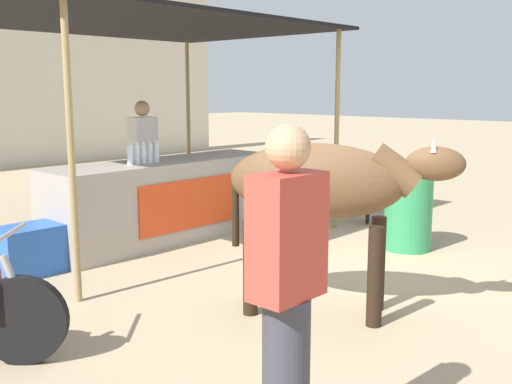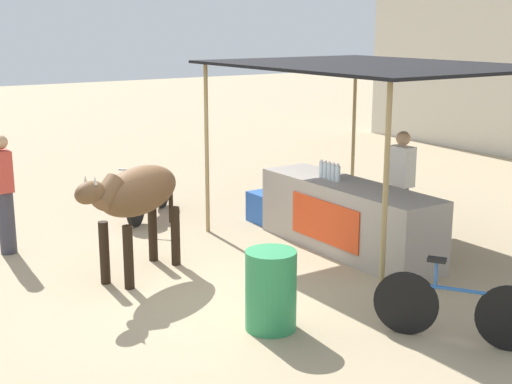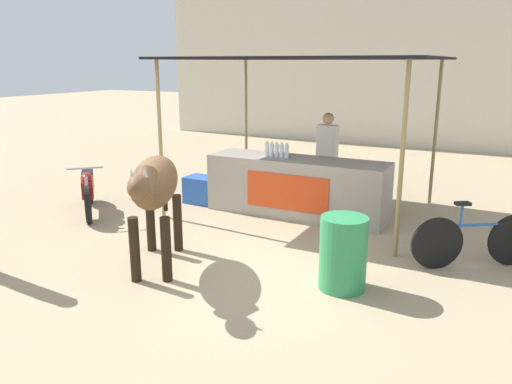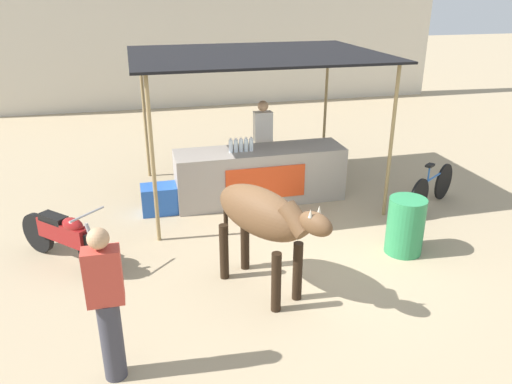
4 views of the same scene
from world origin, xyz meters
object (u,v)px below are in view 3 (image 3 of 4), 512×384
object	(u,v)px
stall_counter	(297,187)
bicycle_leaning	(475,240)
vendor_behind_counter	(327,159)
water_barrel	(343,253)
cooler_box	(203,190)
cow	(154,187)
motorcycle_parked	(88,188)

from	to	relation	value
stall_counter	bicycle_leaning	world-z (taller)	stall_counter
vendor_behind_counter	water_barrel	size ratio (longest dim) A/B	1.96
cooler_box	bicycle_leaning	world-z (taller)	bicycle_leaning
cow	water_barrel	bearing A→B (deg)	11.58
water_barrel	cooler_box	bearing A→B (deg)	145.92
cooler_box	water_barrel	distance (m)	4.06
vendor_behind_counter	stall_counter	bearing A→B (deg)	-108.42
water_barrel	cow	distance (m)	2.37
stall_counter	water_barrel	distance (m)	2.84
stall_counter	vendor_behind_counter	world-z (taller)	vendor_behind_counter
stall_counter	cow	distance (m)	2.96
vendor_behind_counter	bicycle_leaning	size ratio (longest dim) A/B	1.18
vendor_behind_counter	motorcycle_parked	bearing A→B (deg)	-146.52
stall_counter	cow	world-z (taller)	cow
water_barrel	cow	world-z (taller)	cow
vendor_behind_counter	cow	xyz separation A→B (m)	(-0.94, -3.58, 0.18)
stall_counter	cooler_box	distance (m)	1.82
vendor_behind_counter	cooler_box	distance (m)	2.30
motorcycle_parked	bicycle_leaning	bearing A→B (deg)	4.57
stall_counter	cow	xyz separation A→B (m)	(-0.69, -2.83, 0.55)
stall_counter	water_barrel	bearing A→B (deg)	-56.71
cooler_box	stall_counter	bearing A→B (deg)	3.08
stall_counter	vendor_behind_counter	distance (m)	0.88
motorcycle_parked	bicycle_leaning	distance (m)	6.02
stall_counter	vendor_behind_counter	size ratio (longest dim) A/B	1.82
cow	motorcycle_parked	distance (m)	2.88
water_barrel	motorcycle_parked	bearing A→B (deg)	169.68
motorcycle_parked	bicycle_leaning	xyz separation A→B (m)	(6.00, 0.48, -0.08)
cow	motorcycle_parked	world-z (taller)	cow
water_barrel	motorcycle_parked	distance (m)	4.80
cooler_box	bicycle_leaning	distance (m)	4.73
water_barrel	bicycle_leaning	bearing A→B (deg)	46.45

